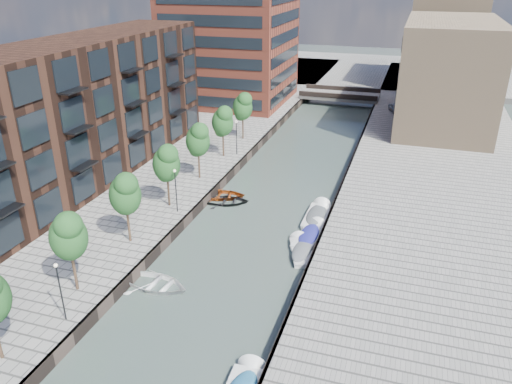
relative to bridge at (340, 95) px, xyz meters
The scene contains 28 objects.
water 32.03m from the bridge, 90.00° to the right, with size 300.00×300.00×0.00m, color #38473F.
quay_left 48.17m from the bridge, 138.37° to the right, with size 60.00×140.00×1.00m, color gray.
quay_right 35.79m from the bridge, 63.43° to the right, with size 20.00×140.00×1.00m, color gray.
quay_wall_left 32.59m from the bridge, 100.79° to the right, with size 0.25×140.00×1.00m, color #332823.
quay_wall_right 32.59m from the bridge, 79.21° to the right, with size 0.25×140.00×1.00m, color #332823.
far_closure 28.01m from the bridge, 90.00° to the left, with size 80.00×40.00×1.00m, color gray.
apartment_block 46.99m from the bridge, 115.46° to the right, with size 8.00×38.00×14.00m, color black.
tower 23.48m from the bridge, 157.62° to the right, with size 18.00×18.00×30.00m, color brown.
tan_block_near 19.99m from the bridge, 32.01° to the right, with size 12.00×25.00×14.00m, color #8E7457.
tan_block_far 23.87m from the bridge, 45.00° to the left, with size 12.00×20.00×16.00m, color #8E7457.
bridge is the anchor object (origin of this frame).
tree_1 61.71m from the bridge, 97.93° to the right, with size 2.50×2.50×5.95m.
tree_2 54.81m from the bridge, 98.95° to the right, with size 2.50×2.50×5.95m.
tree_3 47.92m from the bridge, 100.25° to the right, with size 2.50×2.50×5.95m.
tree_4 41.08m from the bridge, 102.00° to the right, with size 2.50×2.50×5.95m.
tree_5 34.30m from the bridge, 104.44° to the right, with size 2.50×2.50×5.95m.
tree_6 27.63m from the bridge, 108.10° to the right, with size 2.50×2.50×5.95m.
lamp_0 64.44m from the bridge, 96.42° to the right, with size 0.24×0.24×4.12m.
lamp_1 48.58m from the bridge, 98.53° to the right, with size 0.24×0.24×4.12m.
lamp_2 32.87m from the bridge, 102.68° to the right, with size 0.24×0.24×4.12m.
sloop_2 42.33m from the bridge, 97.10° to the right, with size 3.37×4.72×0.98m, color #8F380F.
sloop_3 58.06m from the bridge, 94.09° to the right, with size 3.56×4.98×1.03m, color white.
sloop_4 43.25m from the bridge, 95.70° to the right, with size 3.14×4.39×0.91m, color black.
motorboat_1 50.09m from the bridge, 84.49° to the right, with size 2.97×4.84×1.53m.
motorboat_2 44.31m from the bridge, 83.38° to the right, with size 1.97×5.17×1.70m.
motorboat_3 47.48m from the bridge, 83.93° to the right, with size 2.22×5.18×1.68m.
motorboat_4 43.50m from the bridge, 83.64° to the right, with size 1.88×5.36×1.79m.
car 11.80m from the bridge, 35.47° to the right, with size 1.49×3.69×1.26m, color #949699.
Camera 1 is at (12.04, -12.57, 21.36)m, focal length 35.00 mm.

